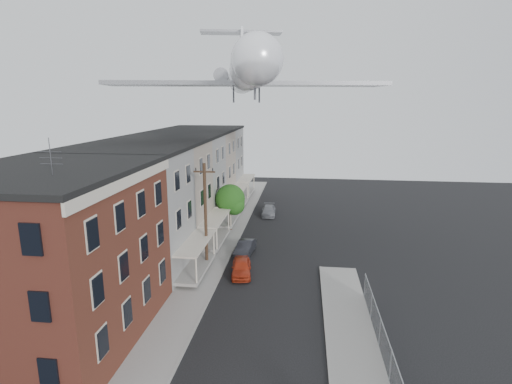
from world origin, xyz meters
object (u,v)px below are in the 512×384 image
(utility_pole, at_px, (206,215))
(car_far, at_px, (269,211))
(airplane, at_px, (247,73))
(car_near, at_px, (241,267))
(street_tree, at_px, (231,200))
(car_mid, at_px, (245,248))

(utility_pole, distance_m, car_far, 17.55)
(car_far, height_order, airplane, airplane)
(utility_pole, xyz_separation_m, car_near, (3.17, -1.17, -4.02))
(street_tree, relative_size, airplane, 0.18)
(car_far, bearing_deg, car_near, -94.84)
(airplane, bearing_deg, utility_pole, -108.20)
(airplane, bearing_deg, car_far, 81.58)
(street_tree, xyz_separation_m, car_mid, (2.49, -6.59, -2.81))
(car_near, bearing_deg, car_far, 80.21)
(street_tree, relative_size, car_mid, 1.35)
(car_far, xyz_separation_m, airplane, (-1.37, -9.24, 15.91))
(utility_pole, relative_size, street_tree, 1.73)
(street_tree, distance_m, car_mid, 7.59)
(utility_pole, xyz_separation_m, airplane, (2.43, 7.40, 11.82))
(car_near, height_order, car_mid, car_near)
(car_mid, bearing_deg, car_far, 91.07)
(utility_pole, distance_m, airplane, 14.15)
(car_near, xyz_separation_m, car_mid, (-0.35, 4.50, -0.02))
(car_near, bearing_deg, utility_pole, 151.97)
(street_tree, xyz_separation_m, car_near, (2.84, -11.09, -2.79))
(car_near, relative_size, car_mid, 1.00)
(car_far, bearing_deg, utility_pole, -105.67)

